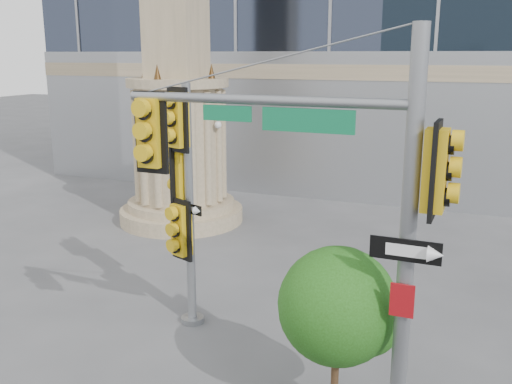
% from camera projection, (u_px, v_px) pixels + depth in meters
% --- Properties ---
extents(monument, '(4.40, 4.40, 16.60)m').
position_uv_depth(monument, '(177.00, 66.00, 19.41)').
color(monument, gray).
rests_on(monument, ground).
extents(main_signal_pole, '(4.90, 0.59, 6.31)m').
position_uv_depth(main_signal_pole, '(329.00, 197.00, 8.16)').
color(main_signal_pole, slate).
rests_on(main_signal_pole, ground).
extents(secondary_signal_pole, '(0.91, 0.88, 5.34)m').
position_uv_depth(secondary_signal_pole, '(183.00, 188.00, 12.11)').
color(secondary_signal_pole, slate).
rests_on(secondary_signal_pole, ground).
extents(street_tree, '(1.93, 1.89, 3.01)m').
position_uv_depth(street_tree, '(340.00, 311.00, 8.95)').
color(street_tree, gray).
rests_on(street_tree, ground).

